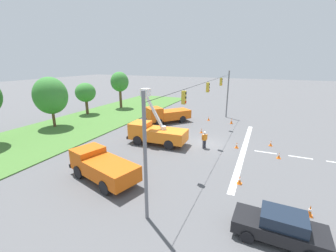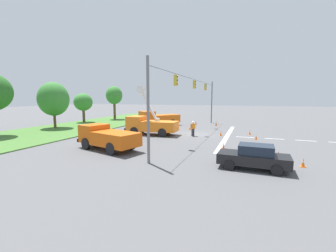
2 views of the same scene
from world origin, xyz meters
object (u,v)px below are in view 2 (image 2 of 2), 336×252
(utility_truck_support_far, at_px, (107,137))
(sedan_black, at_px, (254,157))
(traffic_cone_mid_right, at_px, (303,163))
(traffic_cone_lane_edge_a, at_px, (256,137))
(traffic_cone_foreground_right, at_px, (216,123))
(traffic_cone_centre_line, at_px, (190,128))
(traffic_cone_mid_left, at_px, (221,133))
(tree_east, at_px, (83,102))
(road_worker, at_px, (193,128))
(traffic_cone_near_bucket, at_px, (196,123))
(traffic_cone_lane_edge_b, at_px, (223,146))
(utility_truck_bucket_lift, at_px, (150,124))
(tree_far_east, at_px, (114,96))
(utility_truck_support_near, at_px, (158,118))
(tree_centre, at_px, (53,99))
(traffic_cone_foreground_left, at_px, (172,128))
(traffic_cone_far_left, at_px, (278,156))
(traffic_cone_far_right, at_px, (250,132))

(utility_truck_support_far, relative_size, sedan_black, 1.44)
(traffic_cone_mid_right, height_order, traffic_cone_lane_edge_a, traffic_cone_lane_edge_a)
(traffic_cone_foreground_right, relative_size, traffic_cone_centre_line, 1.32)
(traffic_cone_mid_left, distance_m, traffic_cone_lane_edge_a, 4.01)
(tree_east, xyz_separation_m, traffic_cone_centre_line, (-2.24, -20.15, -3.34))
(utility_truck_support_far, distance_m, traffic_cone_foreground_right, 20.90)
(road_worker, relative_size, traffic_cone_near_bucket, 2.69)
(tree_east, bearing_deg, sedan_black, -121.83)
(tree_east, bearing_deg, traffic_cone_centre_line, -96.33)
(utility_truck_support_far, xyz_separation_m, traffic_cone_mid_right, (0.22, -14.91, -0.83))
(traffic_cone_near_bucket, height_order, traffic_cone_lane_edge_b, traffic_cone_lane_edge_b)
(utility_truck_bucket_lift, bearing_deg, traffic_cone_centre_line, -32.07)
(traffic_cone_lane_edge_b, bearing_deg, traffic_cone_near_bucket, 20.68)
(tree_far_east, height_order, traffic_cone_lane_edge_b, tree_far_east)
(utility_truck_support_near, relative_size, traffic_cone_foreground_right, 8.35)
(tree_centre, distance_m, utility_truck_support_far, 17.65)
(traffic_cone_foreground_left, xyz_separation_m, traffic_cone_lane_edge_b, (-9.73, -8.04, 0.04))
(traffic_cone_mid_left, height_order, traffic_cone_lane_edge_b, traffic_cone_lane_edge_b)
(utility_truck_support_far, bearing_deg, traffic_cone_centre_line, -14.85)
(utility_truck_support_far, distance_m, traffic_cone_far_left, 13.66)
(utility_truck_support_near, bearing_deg, traffic_cone_mid_left, -120.21)
(traffic_cone_foreground_left, bearing_deg, tree_centre, 105.42)
(traffic_cone_centre_line, bearing_deg, tree_centre, 106.04)
(tree_far_east, distance_m, traffic_cone_lane_edge_b, 31.08)
(traffic_cone_foreground_left, relative_size, traffic_cone_mid_left, 0.94)
(road_worker, relative_size, traffic_cone_mid_right, 3.03)
(utility_truck_support_far, xyz_separation_m, traffic_cone_far_right, (12.60, -11.57, -0.81))
(traffic_cone_lane_edge_b, height_order, traffic_cone_far_right, traffic_cone_lane_edge_b)
(traffic_cone_far_left, xyz_separation_m, traffic_cone_centre_line, (12.63, 9.85, -0.06))
(utility_truck_support_far, distance_m, traffic_cone_centre_line, 14.52)
(tree_centre, xyz_separation_m, utility_truck_bucket_lift, (-0.18, -15.30, -2.95))
(tree_far_east, bearing_deg, tree_centre, 177.08)
(utility_truck_bucket_lift, relative_size, traffic_cone_foreground_left, 10.72)
(tree_east, bearing_deg, utility_truck_support_far, -134.67)
(tree_far_east, xyz_separation_m, utility_truck_support_far, (-22.86, -14.36, -3.75))
(traffic_cone_foreground_left, relative_size, traffic_cone_foreground_right, 0.75)
(traffic_cone_near_bucket, height_order, traffic_cone_far_right, traffic_cone_near_bucket)
(traffic_cone_mid_left, distance_m, traffic_cone_far_left, 10.53)
(utility_truck_bucket_lift, bearing_deg, traffic_cone_mid_left, -75.43)
(utility_truck_support_near, height_order, traffic_cone_far_right, utility_truck_support_near)
(traffic_cone_mid_right, relative_size, traffic_cone_far_right, 0.95)
(sedan_black, bearing_deg, traffic_cone_foreground_left, 35.77)
(tree_centre, distance_m, utility_truck_support_near, 15.50)
(road_worker, xyz_separation_m, traffic_cone_mid_left, (1.34, -3.04, -0.70))
(utility_truck_bucket_lift, xyz_separation_m, traffic_cone_lane_edge_b, (-5.00, -9.25, -0.97))
(tree_centre, distance_m, traffic_cone_mid_left, 23.86)
(traffic_cone_far_left, height_order, traffic_cone_centre_line, traffic_cone_far_left)
(traffic_cone_mid_right, bearing_deg, traffic_cone_near_bucket, 30.43)
(tree_east, height_order, traffic_cone_lane_edge_a, tree_east)
(traffic_cone_lane_edge_a, bearing_deg, tree_centre, 91.80)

